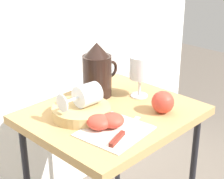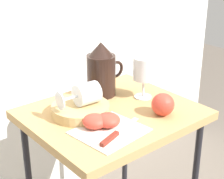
# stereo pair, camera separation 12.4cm
# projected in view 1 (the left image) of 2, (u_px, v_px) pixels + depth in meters

# --- Properties ---
(table) EXTENTS (0.56, 0.47, 0.71)m
(table) POSITION_uv_depth(u_px,v_px,m) (112.00, 130.00, 1.30)
(table) COLOR tan
(table) RESTS_ON ground_plane
(linen_napkin) EXTENTS (0.22, 0.20, 0.00)m
(linen_napkin) POSITION_uv_depth(u_px,v_px,m) (115.00, 131.00, 1.14)
(linen_napkin) COLOR silver
(linen_napkin) RESTS_ON table
(basket_tray) EXTENTS (0.20, 0.20, 0.03)m
(basket_tray) POSITION_uv_depth(u_px,v_px,m) (81.00, 111.00, 1.23)
(basket_tray) COLOR tan
(basket_tray) RESTS_ON table
(pitcher) EXTENTS (0.16, 0.11, 0.20)m
(pitcher) POSITION_uv_depth(u_px,v_px,m) (97.00, 74.00, 1.37)
(pitcher) COLOR black
(pitcher) RESTS_ON table
(wine_glass_upright) EXTENTS (0.08, 0.08, 0.16)m
(wine_glass_upright) POSITION_uv_depth(u_px,v_px,m) (140.00, 70.00, 1.35)
(wine_glass_upright) COLOR silver
(wine_glass_upright) RESTS_ON table
(wine_glass_tipped_near) EXTENTS (0.15, 0.08, 0.07)m
(wine_glass_tipped_near) POSITION_uv_depth(u_px,v_px,m) (86.00, 95.00, 1.22)
(wine_glass_tipped_near) COLOR silver
(wine_glass_tipped_near) RESTS_ON basket_tray
(apple_half_left) EXTENTS (0.08, 0.08, 0.04)m
(apple_half_left) POSITION_uv_depth(u_px,v_px,m) (99.00, 122.00, 1.15)
(apple_half_left) COLOR #CC3D2D
(apple_half_left) RESTS_ON linen_napkin
(apple_half_right) EXTENTS (0.08, 0.08, 0.04)m
(apple_half_right) POSITION_uv_depth(u_px,v_px,m) (112.00, 120.00, 1.16)
(apple_half_right) COLOR #CC3D2D
(apple_half_right) RESTS_ON linen_napkin
(apple_whole) EXTENTS (0.08, 0.08, 0.08)m
(apple_whole) POSITION_uv_depth(u_px,v_px,m) (163.00, 102.00, 1.25)
(apple_whole) COLOR #CC3D2D
(apple_whole) RESTS_ON table
(knife) EXTENTS (0.20, 0.08, 0.01)m
(knife) POSITION_uv_depth(u_px,v_px,m) (121.00, 135.00, 1.11)
(knife) COLOR silver
(knife) RESTS_ON linen_napkin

